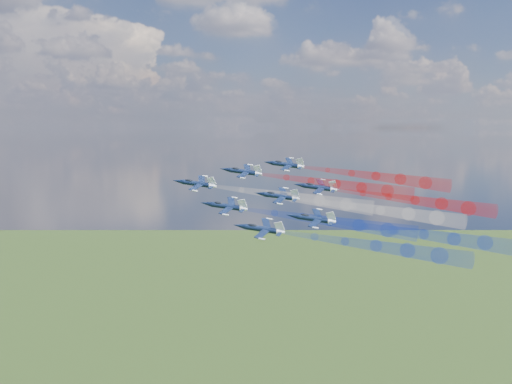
{
  "coord_description": "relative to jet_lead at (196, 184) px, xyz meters",
  "views": [
    {
      "loc": [
        -10.73,
        -138.3,
        184.6
      ],
      "look_at": [
        18.59,
        1.87,
        167.9
      ],
      "focal_mm": 38.67,
      "sensor_mm": 36.0,
      "label": 1
    }
  ],
  "objects": [
    {
      "name": "jet_lead",
      "position": [
        0.0,
        0.0,
        0.0
      ],
      "size": [
        15.25,
        14.2,
        7.7
      ],
      "primitive_type": null,
      "rotation": [
        0.12,
        -0.33,
        1.15
      ],
      "color": "black"
    },
    {
      "name": "trail_lead",
      "position": [
        24.02,
        -9.54,
        -3.04
      ],
      "size": [
        39.62,
        20.05,
        9.99
      ],
      "primitive_type": null,
      "rotation": [
        0.12,
        -0.33,
        1.15
      ],
      "color": "white"
    },
    {
      "name": "jet_inner_left",
      "position": [
        6.2,
        -11.35,
        -4.68
      ],
      "size": [
        15.25,
        14.2,
        7.7
      ],
      "primitive_type": null,
      "rotation": [
        0.12,
        -0.33,
        1.15
      ],
      "color": "black"
    },
    {
      "name": "trail_inner_left",
      "position": [
        30.22,
        -20.89,
        -7.72
      ],
      "size": [
        39.62,
        20.05,
        9.99
      ],
      "primitive_type": null,
      "rotation": [
        0.12,
        -0.33,
        1.15
      ],
      "color": "#1735C3"
    },
    {
      "name": "jet_inner_right",
      "position": [
        13.46,
        4.78,
        2.62
      ],
      "size": [
        15.25,
        14.2,
        7.7
      ],
      "primitive_type": null,
      "rotation": [
        0.12,
        -0.33,
        1.15
      ],
      "color": "black"
    },
    {
      "name": "trail_inner_right",
      "position": [
        37.48,
        -4.77,
        -0.42
      ],
      "size": [
        39.62,
        20.05,
        9.99
      ],
      "primitive_type": null,
      "rotation": [
        0.12,
        -0.33,
        1.15
      ],
      "color": "red"
    },
    {
      "name": "jet_outer_left",
      "position": [
        12.31,
        -24.48,
        -8.27
      ],
      "size": [
        15.25,
        14.2,
        7.7
      ],
      "primitive_type": null,
      "rotation": [
        0.12,
        -0.33,
        1.15
      ],
      "color": "black"
    },
    {
      "name": "trail_outer_left",
      "position": [
        36.33,
        -34.02,
        -11.31
      ],
      "size": [
        39.62,
        20.05,
        9.99
      ],
      "primitive_type": null,
      "rotation": [
        0.12,
        -0.33,
        1.15
      ],
      "color": "#1735C3"
    },
    {
      "name": "jet_center_third",
      "position": [
        20.37,
        -8.8,
        -2.79
      ],
      "size": [
        15.25,
        14.2,
        7.7
      ],
      "primitive_type": null,
      "rotation": [
        0.12,
        -0.33,
        1.15
      ],
      "color": "black"
    },
    {
      "name": "trail_center_third",
      "position": [
        44.39,
        -18.34,
        -5.83
      ],
      "size": [
        39.62,
        20.05,
        9.99
      ],
      "primitive_type": null,
      "rotation": [
        0.12,
        -0.33,
        1.15
      ],
      "color": "white"
    },
    {
      "name": "jet_outer_right",
      "position": [
        26.97,
        9.28,
        4.11
      ],
      "size": [
        15.25,
        14.2,
        7.7
      ],
      "primitive_type": null,
      "rotation": [
        0.12,
        -0.33,
        1.15
      ],
      "color": "black"
    },
    {
      "name": "trail_outer_right",
      "position": [
        50.99,
        -0.26,
        1.07
      ],
      "size": [
        39.62,
        20.05,
        9.99
      ],
      "primitive_type": null,
      "rotation": [
        0.12,
        -0.33,
        1.15
      ],
      "color": "red"
    },
    {
      "name": "jet_rear_left",
      "position": [
        26.02,
        -20.48,
        -7.01
      ],
      "size": [
        15.25,
        14.2,
        7.7
      ],
      "primitive_type": null,
      "rotation": [
        0.12,
        -0.33,
        1.15
      ],
      "color": "black"
    },
    {
      "name": "trail_rear_left",
      "position": [
        50.04,
        -30.02,
        -10.05
      ],
      "size": [
        39.62,
        20.05,
        9.99
      ],
      "primitive_type": null,
      "rotation": [
        0.12,
        -0.33,
        1.15
      ],
      "color": "#1735C3"
    },
    {
      "name": "jet_rear_right",
      "position": [
        32.62,
        -3.34,
        -1.34
      ],
      "size": [
        15.25,
        14.2,
        7.7
      ],
      "primitive_type": null,
      "rotation": [
        0.12,
        -0.33,
        1.15
      ],
      "color": "black"
    },
    {
      "name": "trail_rear_right",
      "position": [
        56.64,
        -12.88,
        -4.38
      ],
      "size": [
        39.62,
        20.05,
        9.99
      ],
      "primitive_type": null,
      "rotation": [
        0.12,
        -0.33,
        1.15
      ],
      "color": "red"
    }
  ]
}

